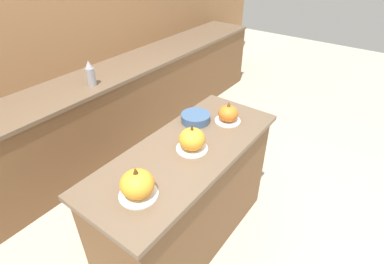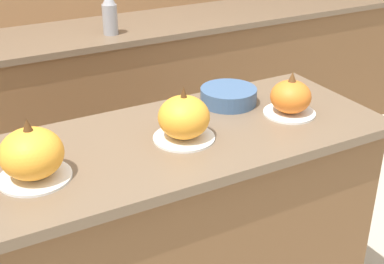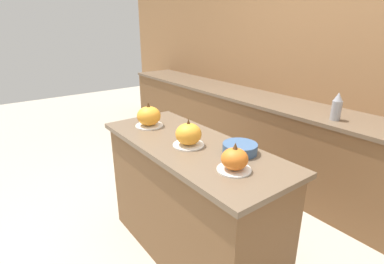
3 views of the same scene
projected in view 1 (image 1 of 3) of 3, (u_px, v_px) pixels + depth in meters
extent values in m
plane|color=#BCB29E|center=(188.00, 237.00, 2.47)|extent=(12.00, 12.00, 0.00)
cube|color=#9E7047|center=(27.00, 46.00, 2.65)|extent=(8.00, 0.06, 2.50)
cube|color=brown|center=(187.00, 200.00, 2.22)|extent=(1.44, 0.54, 0.88)
cube|color=brown|center=(187.00, 151.00, 1.96)|extent=(1.50, 0.60, 0.03)
cube|color=brown|center=(70.00, 135.00, 2.95)|extent=(6.00, 0.56, 0.86)
cube|color=brown|center=(59.00, 94.00, 2.69)|extent=(6.00, 0.60, 0.03)
cylinder|color=white|center=(139.00, 194.00, 1.61)|extent=(0.21, 0.21, 0.01)
ellipsoid|color=orange|center=(137.00, 184.00, 1.57)|extent=(0.18, 0.18, 0.15)
cone|color=#4C2D14|center=(135.00, 171.00, 1.52)|extent=(0.03, 0.03, 0.04)
cylinder|color=white|center=(192.00, 148.00, 1.95)|extent=(0.21, 0.21, 0.01)
ellipsoid|color=orange|center=(192.00, 139.00, 1.91)|extent=(0.17, 0.17, 0.14)
cone|color=#4C2D14|center=(192.00, 128.00, 1.86)|extent=(0.02, 0.02, 0.04)
cylinder|color=white|center=(228.00, 121.00, 2.24)|extent=(0.19, 0.19, 0.01)
ellipsoid|color=orange|center=(228.00, 113.00, 2.20)|extent=(0.15, 0.15, 0.12)
cone|color=brown|center=(229.00, 104.00, 2.16)|extent=(0.03, 0.03, 0.04)
cylinder|color=#99999E|center=(91.00, 77.00, 2.76)|extent=(0.08, 0.08, 0.17)
cone|color=#99999E|center=(89.00, 64.00, 2.70)|extent=(0.07, 0.07, 0.07)
cylinder|color=#3D5B84|center=(196.00, 118.00, 2.22)|extent=(0.22, 0.22, 0.06)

